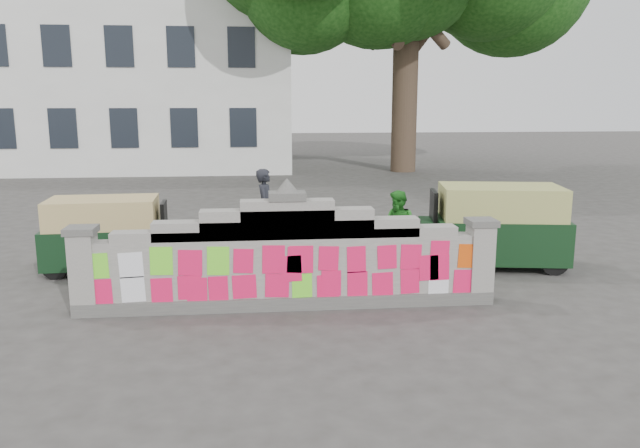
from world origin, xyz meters
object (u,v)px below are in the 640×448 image
object	(u,v)px
cyclist_rider	(266,219)
cyclist_bike	(266,235)
pedestrian	(398,228)
rickshaw_left	(108,233)
rickshaw_right	(496,225)

from	to	relation	value
cyclist_rider	cyclist_bike	bearing A→B (deg)	0.00
cyclist_rider	pedestrian	xyz separation A→B (m)	(2.52, -0.90, -0.05)
cyclist_rider	rickshaw_left	xyz separation A→B (m)	(-2.95, -0.72, -0.07)
cyclist_bike	rickshaw_right	bearing A→B (deg)	-96.51
rickshaw_left	rickshaw_right	size ratio (longest dim) A/B	0.86
rickshaw_right	pedestrian	bearing A→B (deg)	1.16
rickshaw_left	rickshaw_right	distance (m)	7.30
pedestrian	rickshaw_left	size ratio (longest dim) A/B	0.58
pedestrian	rickshaw_right	xyz separation A→B (m)	(1.82, -0.26, 0.08)
cyclist_bike	rickshaw_left	size ratio (longest dim) A/B	0.70
rickshaw_left	cyclist_bike	bearing A→B (deg)	10.88
rickshaw_left	rickshaw_right	world-z (taller)	rickshaw_right
pedestrian	cyclist_bike	bearing A→B (deg)	-138.60
cyclist_rider	pedestrian	distance (m)	2.68
cyclist_bike	rickshaw_right	size ratio (longest dim) A/B	0.60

